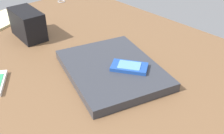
# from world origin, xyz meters

# --- Properties ---
(desk_surface) EXTENTS (1.20, 0.80, 0.03)m
(desk_surface) POSITION_xyz_m (0.00, 0.00, 0.01)
(desk_surface) COLOR brown
(desk_surface) RESTS_ON ground
(laptop_closed) EXTENTS (0.36, 0.32, 0.02)m
(laptop_closed) POSITION_xyz_m (-0.09, 0.04, 0.04)
(laptop_closed) COLOR #33353D
(laptop_closed) RESTS_ON desk_surface
(cell_phone_on_laptop) EXTENTS (0.11, 0.10, 0.01)m
(cell_phone_on_laptop) POSITION_xyz_m (-0.14, 0.01, 0.06)
(cell_phone_on_laptop) COLOR #1E479E
(cell_phone_on_laptop) RESTS_ON laptop_closed
(key_ring) EXTENTS (0.03, 0.03, 0.00)m
(key_ring) POSITION_xyz_m (0.51, -0.20, 0.03)
(key_ring) COLOR silver
(key_ring) RESTS_ON desk_surface
(desk_organizer) EXTENTS (0.15, 0.08, 0.10)m
(desk_organizer) POSITION_xyz_m (0.27, 0.10, 0.08)
(desk_organizer) COLOR black
(desk_organizer) RESTS_ON desk_surface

